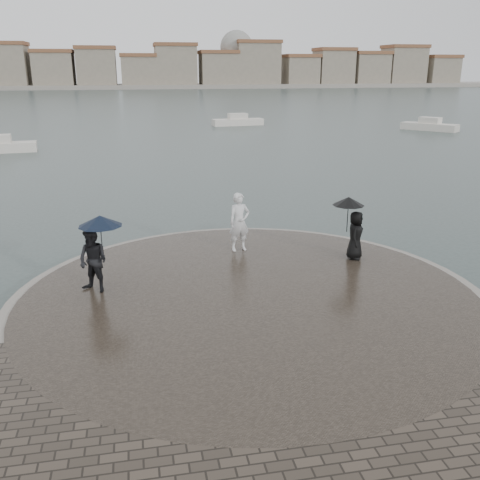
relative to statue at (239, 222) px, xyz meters
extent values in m
plane|color=#2B3835|center=(-0.43, -7.07, -1.31)|extent=(400.00, 400.00, 0.00)
cylinder|color=gray|center=(-0.43, -3.57, -1.15)|extent=(12.50, 12.50, 0.32)
cylinder|color=#2D261E|center=(-0.43, -3.57, -1.13)|extent=(11.90, 11.90, 0.36)
imported|color=silver|center=(0.00, 0.00, 0.00)|extent=(0.76, 0.57, 1.89)
imported|color=black|center=(-4.40, -2.54, -0.10)|extent=(1.05, 1.00, 1.70)
cylinder|color=black|center=(-4.15, -2.44, 0.40)|extent=(0.02, 0.02, 0.90)
cone|color=#101B31|center=(-4.15, -2.44, 0.95)|extent=(1.14, 1.14, 0.28)
imported|color=black|center=(3.35, -1.47, -0.19)|extent=(0.78, 0.88, 1.51)
cylinder|color=black|center=(3.10, -1.37, 0.35)|extent=(0.02, 0.02, 0.90)
cone|color=black|center=(3.10, -1.37, 0.87)|extent=(0.97, 0.97, 0.26)
cube|color=gray|center=(-0.43, 155.93, -0.71)|extent=(260.00, 20.00, 1.20)
cube|color=gray|center=(-37.43, 152.93, 4.69)|extent=(12.00, 10.00, 12.00)
cube|color=brown|center=(-37.43, 152.93, 11.19)|extent=(12.60, 10.60, 1.00)
cube|color=gray|center=(-24.43, 152.93, 3.69)|extent=(11.00, 10.00, 10.00)
cube|color=brown|center=(-24.43, 152.93, 9.19)|extent=(11.60, 10.60, 1.00)
cube|color=gray|center=(-12.43, 152.93, 4.19)|extent=(11.00, 10.00, 11.00)
cube|color=brown|center=(-12.43, 152.93, 10.19)|extent=(11.60, 10.60, 1.00)
cube|color=gray|center=(-0.43, 152.93, 3.19)|extent=(10.00, 10.00, 9.00)
cube|color=brown|center=(-0.43, 152.93, 8.19)|extent=(10.60, 10.60, 1.00)
cube|color=gray|center=(10.57, 152.93, 4.69)|extent=(12.00, 10.00, 12.00)
cube|color=brown|center=(10.57, 152.93, 11.19)|extent=(12.60, 10.60, 1.00)
cube|color=gray|center=(23.57, 152.93, 3.69)|extent=(11.00, 10.00, 10.00)
cube|color=brown|center=(23.57, 152.93, 9.19)|extent=(11.60, 10.60, 1.00)
cube|color=gray|center=(35.57, 152.93, 5.19)|extent=(13.00, 10.00, 13.00)
cube|color=brown|center=(35.57, 152.93, 12.19)|extent=(13.60, 10.60, 1.00)
cube|color=gray|center=(49.57, 152.93, 3.19)|extent=(10.00, 10.00, 9.00)
cube|color=brown|center=(49.57, 152.93, 8.19)|extent=(10.60, 10.60, 1.00)
cube|color=gray|center=(60.57, 152.93, 4.19)|extent=(11.00, 10.00, 11.00)
cube|color=brown|center=(60.57, 152.93, 10.19)|extent=(11.60, 10.60, 1.00)
cube|color=gray|center=(72.57, 152.93, 3.69)|extent=(11.00, 10.00, 10.00)
cube|color=brown|center=(72.57, 152.93, 9.19)|extent=(11.60, 10.60, 1.00)
cube|color=gray|center=(84.57, 152.93, 4.69)|extent=(12.00, 10.00, 12.00)
cube|color=brown|center=(84.57, 152.93, 11.19)|extent=(12.60, 10.60, 1.00)
cube|color=gray|center=(97.57, 152.93, 3.19)|extent=(10.00, 10.00, 9.00)
cube|color=brown|center=(97.57, 152.93, 8.19)|extent=(10.60, 10.60, 1.00)
sphere|color=gray|center=(29.57, 154.93, 10.69)|extent=(10.00, 10.00, 10.00)
cube|color=beige|center=(26.13, 33.69, -1.06)|extent=(4.68, 5.30, 0.90)
cube|color=beige|center=(26.13, 33.69, -0.46)|extent=(2.18, 2.31, 0.90)
cube|color=beige|center=(8.13, 42.20, -1.06)|extent=(5.63, 2.12, 0.90)
cube|color=beige|center=(8.13, 42.20, -0.46)|extent=(2.11, 1.39, 0.90)
camera|label=1|loc=(-3.18, -16.15, 4.72)|focal=40.00mm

